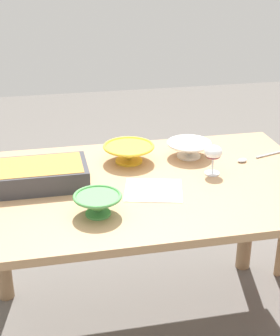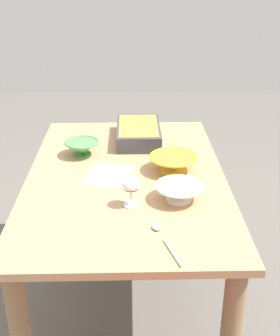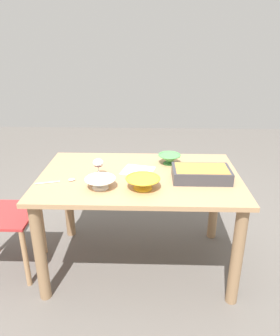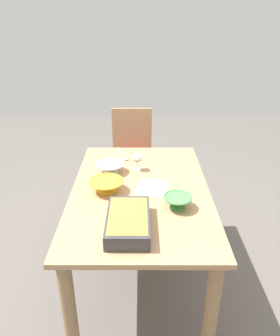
# 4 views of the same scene
# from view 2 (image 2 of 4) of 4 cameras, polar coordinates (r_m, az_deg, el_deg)

# --- Properties ---
(ground_plane) EXTENTS (8.00, 8.00, 0.00)m
(ground_plane) POSITION_cam_2_polar(r_m,az_deg,el_deg) (2.44, -1.54, -16.69)
(ground_plane) COLOR #5B5651
(dining_table) EXTENTS (1.38, 0.88, 0.75)m
(dining_table) POSITION_cam_2_polar(r_m,az_deg,el_deg) (2.08, -1.74, -4.02)
(dining_table) COLOR tan
(dining_table) RESTS_ON ground_plane
(wine_glass) EXTENTS (0.07, 0.07, 0.12)m
(wine_glass) POSITION_cam_2_polar(r_m,az_deg,el_deg) (1.73, -1.15, -2.33)
(wine_glass) COLOR white
(wine_glass) RESTS_ON dining_table
(casserole_dish) EXTENTS (0.38, 0.22, 0.08)m
(casserole_dish) POSITION_cam_2_polar(r_m,az_deg,el_deg) (2.38, -0.22, 4.60)
(casserole_dish) COLOR #38383D
(casserole_dish) RESTS_ON dining_table
(mixing_bowl) EXTENTS (0.22, 0.22, 0.08)m
(mixing_bowl) POSITION_cam_2_polar(r_m,az_deg,el_deg) (2.04, 4.21, 0.69)
(mixing_bowl) COLOR yellow
(mixing_bowl) RESTS_ON dining_table
(small_bowl) EXTENTS (0.17, 0.17, 0.08)m
(small_bowl) POSITION_cam_2_polar(r_m,az_deg,el_deg) (2.21, -7.36, 2.63)
(small_bowl) COLOR #4C994C
(small_bowl) RESTS_ON dining_table
(serving_bowl) EXTENTS (0.20, 0.20, 0.07)m
(serving_bowl) POSITION_cam_2_polar(r_m,az_deg,el_deg) (1.80, 4.99, -2.98)
(serving_bowl) COLOR white
(serving_bowl) RESTS_ON dining_table
(serving_spoon) EXTENTS (0.25, 0.09, 0.01)m
(serving_spoon) POSITION_cam_2_polar(r_m,az_deg,el_deg) (1.59, 2.76, -8.55)
(serving_spoon) COLOR silver
(serving_spoon) RESTS_ON dining_table
(napkin) EXTENTS (0.26, 0.24, 0.00)m
(napkin) POSITION_cam_2_polar(r_m,az_deg,el_deg) (2.01, -3.94, -0.96)
(napkin) COLOR white
(napkin) RESTS_ON dining_table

